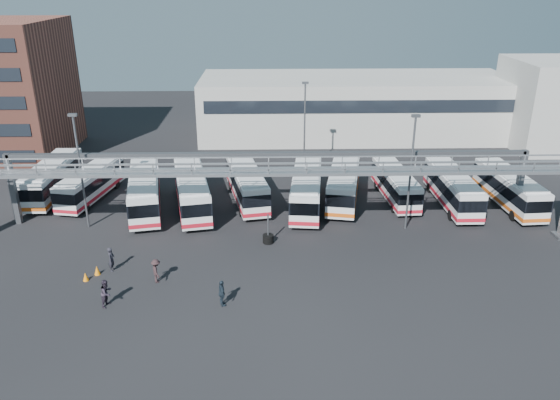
{
  "coord_description": "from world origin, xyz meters",
  "views": [
    {
      "loc": [
        -0.04,
        -36.22,
        20.59
      ],
      "look_at": [
        0.93,
        6.0,
        3.23
      ],
      "focal_mm": 35.0,
      "sensor_mm": 36.0,
      "label": 1
    }
  ],
  "objects_px": {
    "bus_2": "(145,191)",
    "pedestrian_c": "(156,271)",
    "bus_5": "(306,189)",
    "bus_9": "(509,188)",
    "light_pole_mid": "(411,167)",
    "bus_3": "(192,190)",
    "bus_8": "(453,188)",
    "pedestrian_a": "(111,259)",
    "light_pole_left": "(80,166)",
    "bus_0": "(52,178)",
    "bus_7": "(395,183)",
    "cone_left": "(86,277)",
    "cone_right": "(97,270)",
    "bus_4": "(247,183)",
    "bus_1": "(91,183)",
    "tire_stack": "(268,238)",
    "bus_6": "(344,182)",
    "pedestrian_b": "(107,293)",
    "light_pole_back": "(305,123)",
    "pedestrian_d": "(222,293)"
  },
  "relations": [
    {
      "from": "bus_3",
      "to": "bus_5",
      "type": "height_order",
      "value": "bus_3"
    },
    {
      "from": "bus_0",
      "to": "cone_right",
      "type": "relative_size",
      "value": 16.06
    },
    {
      "from": "bus_8",
      "to": "pedestrian_a",
      "type": "height_order",
      "value": "bus_8"
    },
    {
      "from": "bus_0",
      "to": "bus_7",
      "type": "height_order",
      "value": "bus_0"
    },
    {
      "from": "bus_3",
      "to": "cone_left",
      "type": "height_order",
      "value": "bus_3"
    },
    {
      "from": "bus_1",
      "to": "bus_9",
      "type": "relative_size",
      "value": 0.96
    },
    {
      "from": "bus_3",
      "to": "pedestrian_c",
      "type": "bearing_deg",
      "value": -105.41
    },
    {
      "from": "light_pole_left",
      "to": "light_pole_back",
      "type": "height_order",
      "value": "same"
    },
    {
      "from": "pedestrian_b",
      "to": "pedestrian_c",
      "type": "bearing_deg",
      "value": -24.25
    },
    {
      "from": "light_pole_back",
      "to": "bus_7",
      "type": "relative_size",
      "value": 1.0
    },
    {
      "from": "pedestrian_a",
      "to": "tire_stack",
      "type": "height_order",
      "value": "tire_stack"
    },
    {
      "from": "bus_7",
      "to": "pedestrian_c",
      "type": "distance_m",
      "value": 25.8
    },
    {
      "from": "bus_7",
      "to": "pedestrian_c",
      "type": "height_order",
      "value": "bus_7"
    },
    {
      "from": "bus_1",
      "to": "cone_right",
      "type": "height_order",
      "value": "bus_1"
    },
    {
      "from": "bus_1",
      "to": "tire_stack",
      "type": "xyz_separation_m",
      "value": [
        17.47,
        -10.07,
        -1.28
      ]
    },
    {
      "from": "bus_0",
      "to": "cone_left",
      "type": "bearing_deg",
      "value": -63.74
    },
    {
      "from": "bus_1",
      "to": "bus_7",
      "type": "bearing_deg",
      "value": 9.59
    },
    {
      "from": "bus_4",
      "to": "pedestrian_a",
      "type": "xyz_separation_m",
      "value": [
        -9.7,
        -13.56,
        -0.92
      ]
    },
    {
      "from": "pedestrian_c",
      "to": "cone_right",
      "type": "height_order",
      "value": "pedestrian_c"
    },
    {
      "from": "cone_right",
      "to": "bus_5",
      "type": "bearing_deg",
      "value": 36.97
    },
    {
      "from": "pedestrian_d",
      "to": "tire_stack",
      "type": "bearing_deg",
      "value": -36.59
    },
    {
      "from": "bus_5",
      "to": "bus_9",
      "type": "height_order",
      "value": "bus_5"
    },
    {
      "from": "bus_9",
      "to": "cone_right",
      "type": "bearing_deg",
      "value": -164.48
    },
    {
      "from": "light_pole_mid",
      "to": "bus_3",
      "type": "height_order",
      "value": "light_pole_mid"
    },
    {
      "from": "bus_0",
      "to": "bus_9",
      "type": "distance_m",
      "value": 44.88
    },
    {
      "from": "pedestrian_c",
      "to": "cone_left",
      "type": "relative_size",
      "value": 2.75
    },
    {
      "from": "bus_2",
      "to": "pedestrian_a",
      "type": "distance_m",
      "value": 11.62
    },
    {
      "from": "bus_8",
      "to": "pedestrian_c",
      "type": "relative_size",
      "value": 6.01
    },
    {
      "from": "light_pole_left",
      "to": "bus_8",
      "type": "bearing_deg",
      "value": 7.05
    },
    {
      "from": "pedestrian_a",
      "to": "cone_right",
      "type": "xyz_separation_m",
      "value": [
        -0.97,
        -0.59,
        -0.6
      ]
    },
    {
      "from": "bus_4",
      "to": "pedestrian_c",
      "type": "distance_m",
      "value": 16.48
    },
    {
      "from": "pedestrian_d",
      "to": "cone_right",
      "type": "xyz_separation_m",
      "value": [
        -9.62,
        4.35,
        -0.59
      ]
    },
    {
      "from": "light_pole_left",
      "to": "bus_0",
      "type": "distance_m",
      "value": 10.24
    },
    {
      "from": "light_pole_left",
      "to": "pedestrian_c",
      "type": "height_order",
      "value": "light_pole_left"
    },
    {
      "from": "bus_7",
      "to": "pedestrian_a",
      "type": "bearing_deg",
      "value": -154.37
    },
    {
      "from": "bus_3",
      "to": "cone_left",
      "type": "bearing_deg",
      "value": -126.72
    },
    {
      "from": "bus_6",
      "to": "light_pole_left",
      "type": "bearing_deg",
      "value": -155.54
    },
    {
      "from": "bus_7",
      "to": "light_pole_mid",
      "type": "bearing_deg",
      "value": -97.81
    },
    {
      "from": "bus_5",
      "to": "pedestrian_d",
      "type": "distance_m",
      "value": 18.06
    },
    {
      "from": "bus_6",
      "to": "bus_8",
      "type": "height_order",
      "value": "bus_6"
    },
    {
      "from": "bus_9",
      "to": "pedestrian_b",
      "type": "height_order",
      "value": "bus_9"
    },
    {
      "from": "bus_9",
      "to": "pedestrian_d",
      "type": "bearing_deg",
      "value": -151.01
    },
    {
      "from": "bus_7",
      "to": "pedestrian_d",
      "type": "height_order",
      "value": "bus_7"
    },
    {
      "from": "light_pole_mid",
      "to": "bus_6",
      "type": "distance_m",
      "value": 8.92
    },
    {
      "from": "light_pole_left",
      "to": "light_pole_mid",
      "type": "bearing_deg",
      "value": -2.05
    },
    {
      "from": "bus_2",
      "to": "pedestrian_c",
      "type": "distance_m",
      "value": 13.81
    },
    {
      "from": "bus_0",
      "to": "bus_8",
      "type": "height_order",
      "value": "bus_0"
    },
    {
      "from": "bus_2",
      "to": "pedestrian_b",
      "type": "bearing_deg",
      "value": -98.27
    },
    {
      "from": "bus_3",
      "to": "bus_7",
      "type": "bearing_deg",
      "value": -5.47
    },
    {
      "from": "pedestrian_a",
      "to": "light_pole_mid",
      "type": "bearing_deg",
      "value": -69.5
    }
  ]
}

